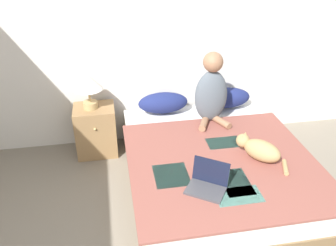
{
  "coord_description": "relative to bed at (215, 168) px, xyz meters",
  "views": [
    {
      "loc": [
        -0.37,
        -0.34,
        2.27
      ],
      "look_at": [
        0.1,
        2.28,
        0.78
      ],
      "focal_mm": 38.0,
      "sensor_mm": 36.0,
      "label": 1
    }
  ],
  "objects": [
    {
      "name": "pillow_far",
      "position": [
        0.37,
        0.85,
        0.33
      ],
      "size": [
        0.55,
        0.27,
        0.23
      ],
      "color": "navy",
      "rests_on": "bed"
    },
    {
      "name": "cat_tabby",
      "position": [
        0.33,
        -0.2,
        0.31
      ],
      "size": [
        0.39,
        0.48,
        0.2
      ],
      "rotation": [
        0.0,
        0.0,
        2.27
      ],
      "color": "tan",
      "rests_on": "bed"
    },
    {
      "name": "table_lamp",
      "position": [
        -1.15,
        0.82,
        0.63
      ],
      "size": [
        0.3,
        0.3,
        0.39
      ],
      "color": "tan",
      "rests_on": "nightstand"
    },
    {
      "name": "nightstand",
      "position": [
        -1.12,
        0.82,
        0.07
      ],
      "size": [
        0.44,
        0.39,
        0.56
      ],
      "color": "#937047",
      "rests_on": "ground_plane"
    },
    {
      "name": "pillow_near",
      "position": [
        -0.37,
        0.85,
        0.33
      ],
      "size": [
        0.55,
        0.27,
        0.23
      ],
      "color": "navy",
      "rests_on": "bed"
    },
    {
      "name": "person_sitting",
      "position": [
        0.09,
        0.56,
        0.55
      ],
      "size": [
        0.35,
        0.35,
        0.76
      ],
      "color": "slate",
      "rests_on": "bed"
    },
    {
      "name": "wall_back",
      "position": [
        -0.57,
        1.08,
        1.06
      ],
      "size": [
        5.21,
        0.05,
        2.55
      ],
      "color": "silver",
      "rests_on": "ground_plane"
    },
    {
      "name": "laptop_open",
      "position": [
        -0.24,
        -0.52,
        0.26
      ],
      "size": [
        0.39,
        0.37,
        0.22
      ],
      "rotation": [
        0.0,
        0.0,
        -0.6
      ],
      "color": "#424247",
      "rests_on": "bed"
    },
    {
      "name": "bed",
      "position": [
        0.0,
        0.0,
        0.0
      ],
      "size": [
        1.67,
        2.01,
        0.43
      ],
      "color": "brown",
      "rests_on": "ground_plane"
    }
  ]
}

